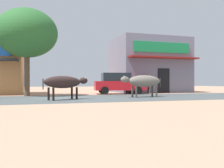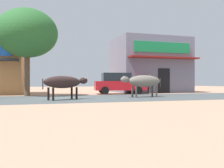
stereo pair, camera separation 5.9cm
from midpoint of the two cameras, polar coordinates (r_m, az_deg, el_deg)
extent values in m
plane|color=tan|center=(14.01, -10.93, -3.33)|extent=(80.00, 80.00, 0.00)
cube|color=#495052|center=(14.01, -10.93, -3.32)|extent=(72.00, 6.67, 0.00)
cube|color=slate|center=(23.67, 8.46, 4.21)|extent=(6.54, 5.03, 4.98)
cube|color=#198C4C|center=(21.53, 11.50, 8.32)|extent=(5.23, 0.10, 0.90)
cube|color=maroon|center=(21.09, 12.02, 6.03)|extent=(6.28, 0.90, 0.12)
cube|color=black|center=(21.44, 11.85, 0.75)|extent=(1.10, 0.06, 2.10)
cylinder|color=brown|center=(17.26, -19.24, 2.11)|extent=(0.35, 0.35, 2.87)
ellipsoid|color=#2B662E|center=(17.57, -19.26, 11.10)|extent=(4.03, 4.03, 3.22)
cube|color=red|center=(19.25, 1.67, -0.39)|extent=(4.12, 2.23, 0.70)
cube|color=#1E2328|center=(19.20, 0.81, 1.61)|extent=(2.36, 1.83, 0.64)
cylinder|color=black|center=(20.34, 4.76, -1.33)|extent=(0.62, 0.27, 0.60)
cylinder|color=black|center=(18.73, 5.99, -1.48)|extent=(0.62, 0.27, 0.60)
cylinder|color=black|center=(19.89, -2.39, -1.37)|extent=(0.62, 0.27, 0.60)
cylinder|color=black|center=(18.23, -1.78, -1.53)|extent=(0.62, 0.27, 0.60)
ellipsoid|color=#2F211F|center=(12.99, -11.42, 0.45)|extent=(2.25, 1.60, 0.65)
ellipsoid|color=#2F211F|center=(13.81, -6.76, 0.78)|extent=(0.63, 0.51, 0.36)
cone|color=beige|center=(13.92, -6.87, 1.52)|extent=(0.06, 0.06, 0.12)
cone|color=beige|center=(13.77, -6.34, 1.53)|extent=(0.06, 0.06, 0.12)
cylinder|color=black|center=(13.60, -9.43, -2.07)|extent=(0.11, 0.11, 0.65)
cylinder|color=black|center=(13.26, -8.31, -2.14)|extent=(0.11, 0.11, 0.65)
cylinder|color=black|center=(12.79, -14.64, -2.23)|extent=(0.11, 0.11, 0.65)
cylinder|color=black|center=(12.43, -13.60, -2.31)|extent=(0.11, 0.11, 0.65)
cylinder|color=black|center=(12.37, -15.86, -0.01)|extent=(0.05, 0.05, 0.52)
ellipsoid|color=slate|center=(15.23, 7.46, 0.67)|extent=(2.29, 0.94, 0.73)
ellipsoid|color=slate|center=(14.56, 2.90, 1.05)|extent=(0.59, 0.34, 0.36)
cone|color=beige|center=(14.45, 2.91, 1.77)|extent=(0.06, 0.06, 0.12)
cone|color=beige|center=(14.63, 2.55, 1.75)|extent=(0.06, 0.06, 0.12)
cylinder|color=#44403A|center=(14.66, 5.55, -1.84)|extent=(0.11, 0.11, 0.68)
cylinder|color=#44403A|center=(15.08, 4.65, -1.78)|extent=(0.11, 0.11, 0.68)
cylinder|color=#44403A|center=(15.44, 10.21, -1.74)|extent=(0.11, 0.11, 0.68)
cylinder|color=#44403A|center=(15.83, 9.23, -1.68)|extent=(0.11, 0.11, 0.68)
cylinder|color=#44403A|center=(15.87, 11.03, 0.30)|extent=(0.05, 0.05, 0.58)
cylinder|color=#3F3F47|center=(20.46, 8.42, -1.03)|extent=(0.14, 0.14, 0.81)
cylinder|color=#3F3F47|center=(20.29, 8.64, -1.04)|extent=(0.14, 0.14, 0.81)
cube|color=maroon|center=(20.37, 8.53, 0.92)|extent=(0.36, 0.46, 0.58)
sphere|color=tan|center=(20.38, 8.53, 2.05)|extent=(0.22, 0.22, 0.22)
cylinder|color=maroon|center=(20.60, 8.21, 1.00)|extent=(0.09, 0.09, 0.52)
cylinder|color=maroon|center=(20.14, 8.85, 1.01)|extent=(0.09, 0.09, 0.52)
camera|label=1|loc=(0.03, -90.11, 0.00)|focal=39.36mm
camera|label=2|loc=(0.03, 89.89, 0.00)|focal=39.36mm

